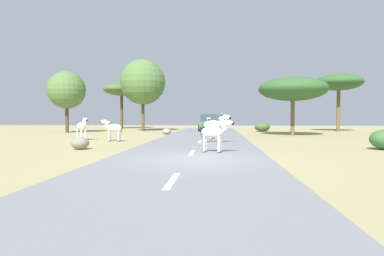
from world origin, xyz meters
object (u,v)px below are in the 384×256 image
Objects in this scene: tree_0 at (67,90)px; bush_1 at (262,127)px; car_1 at (216,122)px; zebra_2 at (214,132)px; tree_6 at (339,83)px; zebra_0 at (209,126)px; zebra_1 at (214,125)px; zebra_3 at (82,126)px; tree_5 at (122,90)px; rock_0 at (80,143)px; tree_2 at (293,89)px; tree_4 at (143,82)px; car_0 at (209,123)px; rock_1 at (167,131)px; zebra_4 at (113,128)px.

tree_0 reaches higher than bush_1.
car_1 is at bearing 35.43° from tree_0.
car_1 is (-0.01, 26.83, -0.04)m from zebra_2.
tree_0 is 0.99× the size of tree_6.
zebra_1 reaches higher than zebra_0.
tree_5 reaches higher than zebra_3.
zebra_0 is at bearing 48.41° from rock_0.
rock_0 is (7.88, -15.45, -3.76)m from tree_0.
tree_2 is at bearing 159.04° from zebra_3.
tree_4 is (6.45, 4.06, 1.11)m from tree_0.
rock_1 is at bearing 62.03° from car_0.
tree_2 is at bearing 116.86° from car_1.
tree_4 reaches higher than tree_0.
car_1 is 7.85m from bush_1.
zebra_1 is at bearing 32.47° from rock_0.
tree_5 is at bearing -61.65° from zebra_0.
tree_5 reaches higher than zebra_2.
tree_2 reaches higher than rock_1.
zebra_0 is 6.13m from zebra_4.
car_1 is at bearing 127.17° from bush_1.
tree_2 is 7.63m from bush_1.
tree_0 is at bearing 167.16° from rock_1.
tree_0 is (-13.44, -4.16, 3.21)m from car_0.
zebra_3 is at bearing 70.62° from zebra_4.
zebra_4 reaches higher than bush_1.
zebra_1 is at bearing -95.74° from zebra_4.
tree_2 reaches higher than car_0.
tree_0 is 10.92m from tree_5.
bush_1 is at bearing -177.48° from zebra_2.
tree_5 is 18.61m from bush_1.
tree_6 reaches higher than car_0.
bush_1 is at bearing 177.33° from car_0.
zebra_2 is at bearing -120.42° from tree_6.
zebra_2 is 1.75× the size of rock_0.
zebra_3 is 18.98m from bush_1.
tree_5 is 3.73× the size of bush_1.
zebra_2 is 0.19× the size of tree_4.
rock_0 is (-5.56, -19.61, -0.55)m from car_0.
tree_6 is at bearing -136.37° from zebra_0.
rock_1 is (-4.22, 9.16, -0.78)m from zebra_1.
zebra_1 is 11.05m from tree_2.
car_1 is at bearing -2.57° from tree_5.
zebra_2 is at bearing -102.91° from bush_1.
tree_6 is (13.02, 13.49, 4.10)m from zebra_0.
bush_1 is (4.76, 15.30, -0.57)m from zebra_1.
zebra_4 is 22.24m from tree_5.
zebra_1 reaches higher than zebra_3.
car_1 is 14.33m from tree_6.
tree_5 is (-12.02, 27.37, 4.05)m from zebra_2.
zebra_2 is 0.97× the size of zebra_3.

